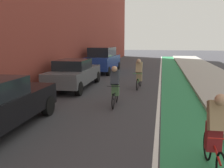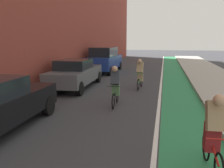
% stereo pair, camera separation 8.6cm
% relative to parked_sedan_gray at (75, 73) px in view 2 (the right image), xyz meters
% --- Properties ---
extents(ground_plane, '(96.93, 96.93, 0.00)m').
position_rel_parked_sedan_gray_xyz_m(ground_plane, '(2.57, 2.44, -0.79)').
color(ground_plane, '#38383D').
extents(bike_lane_paint, '(1.60, 44.06, 0.00)m').
position_rel_parked_sedan_gray_xyz_m(bike_lane_paint, '(5.39, 4.44, -0.79)').
color(bike_lane_paint, '#2D8451').
rests_on(bike_lane_paint, ground).
extents(lane_divider_stripe, '(0.12, 44.06, 0.00)m').
position_rel_parked_sedan_gray_xyz_m(lane_divider_stripe, '(4.49, 4.44, -0.78)').
color(lane_divider_stripe, white).
rests_on(lane_divider_stripe, ground).
extents(sidewalk_right, '(3.35, 44.06, 0.14)m').
position_rel_parked_sedan_gray_xyz_m(sidewalk_right, '(7.86, 4.44, -0.72)').
color(sidewalk_right, '#A8A59E').
rests_on(sidewalk_right, ground).
extents(parked_sedan_gray, '(1.95, 4.83, 1.53)m').
position_rel_parked_sedan_gray_xyz_m(parked_sedan_gray, '(0.00, 0.00, 0.00)').
color(parked_sedan_gray, '#595B60').
rests_on(parked_sedan_gray, ground).
extents(parked_suv_blue, '(1.97, 4.71, 1.98)m').
position_rel_parked_sedan_gray_xyz_m(parked_suv_blue, '(-0.00, 6.53, 0.23)').
color(parked_suv_blue, navy).
rests_on(parked_suv_blue, ground).
extents(cyclist_mid, '(0.48, 1.69, 1.60)m').
position_rel_parked_sedan_gray_xyz_m(cyclist_mid, '(5.59, -7.50, 0.06)').
color(cyclist_mid, black).
rests_on(cyclist_mid, ground).
extents(cyclist_trailing, '(0.48, 1.65, 1.58)m').
position_rel_parked_sedan_gray_xyz_m(cyclist_trailing, '(2.81, -3.08, 0.06)').
color(cyclist_trailing, black).
rests_on(cyclist_trailing, ground).
extents(cyclist_far, '(0.48, 1.65, 1.58)m').
position_rel_parked_sedan_gray_xyz_m(cyclist_far, '(3.40, 0.52, 0.06)').
color(cyclist_far, black).
rests_on(cyclist_far, ground).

